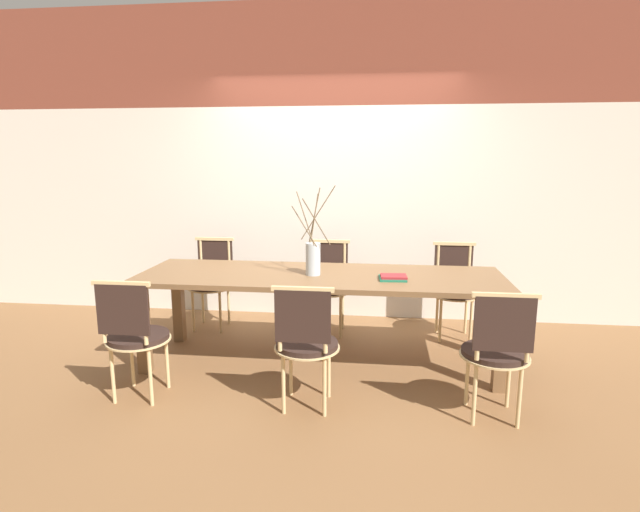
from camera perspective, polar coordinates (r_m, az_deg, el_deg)
The scene contains 11 objects.
ground_plane at distance 4.26m, azimuth 0.00°, elevation -12.06°, with size 16.00×16.00×0.00m, color brown.
wall_rear at distance 5.22m, azimuth 1.76°, elevation 10.32°, with size 12.00×0.06×3.20m.
dining_table at distance 4.04m, azimuth 0.00°, elevation -3.31°, with size 2.92×0.91×0.76m.
chair_near_leftend at distance 3.72m, azimuth -20.42°, elevation -8.23°, with size 0.44×0.44×0.89m.
chair_near_left at distance 3.36m, azimuth -1.65°, elevation -9.61°, with size 0.44×0.44×0.89m.
chair_near_center at distance 3.41m, azimuth 19.55°, elevation -9.95°, with size 0.44×0.44×0.89m.
chair_far_leftend at distance 5.08m, azimuth -12.27°, elevation -2.61°, with size 0.44×0.44×0.89m.
chair_far_left at distance 4.83m, azimuth 0.94°, elevation -3.07°, with size 0.44×0.44×0.89m.
chair_far_center at distance 4.86m, azimuth 15.10°, elevation -3.38°, with size 0.44×0.44×0.89m.
vase_centerpiece at distance 3.97m, azimuth -0.80°, elevation -0.14°, with size 0.33×0.33×0.71m.
book_stack at distance 3.89m, azimuth 8.35°, elevation -2.44°, with size 0.22×0.21×0.03m.
Camera 1 is at (0.47, -3.88, 1.68)m, focal length 28.00 mm.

